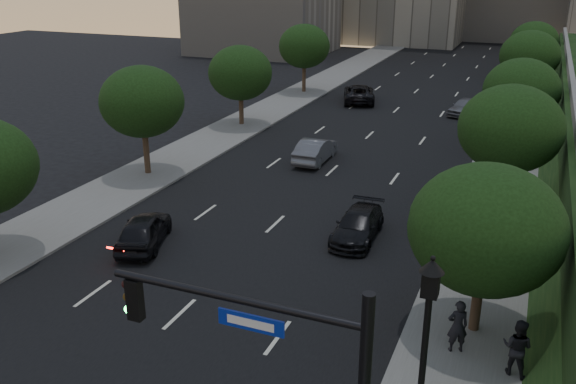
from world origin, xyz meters
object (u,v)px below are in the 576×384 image
at_px(sedan_mid_left, 315,150).
at_px(pedestrian_b, 517,347).
at_px(sedan_near_left, 144,230).
at_px(sedan_far_left, 359,93).
at_px(pedestrian_a, 458,326).
at_px(sedan_near_right, 358,225).
at_px(street_lamp, 424,357).
at_px(sedan_far_right, 465,107).
at_px(pedestrian_c, 493,222).

distance_m(sedan_mid_left, pedestrian_b, 22.91).
relative_size(sedan_near_left, sedan_far_left, 0.76).
height_order(sedan_near_left, pedestrian_a, pedestrian_a).
bearing_deg(pedestrian_b, sedan_mid_left, -38.33).
relative_size(sedan_near_right, pedestrian_b, 2.39).
xyz_separation_m(sedan_near_left, sedan_near_right, (8.94, 4.47, -0.09)).
xyz_separation_m(street_lamp, sedan_far_right, (-3.66, 39.32, -1.91)).
distance_m(sedan_near_right, pedestrian_b, 11.06).
height_order(sedan_near_left, pedestrian_b, pedestrian_b).
bearing_deg(sedan_far_right, sedan_mid_left, -97.79).
relative_size(sedan_near_left, pedestrian_c, 2.64).
relative_size(sedan_far_left, pedestrian_c, 3.48).
distance_m(street_lamp, pedestrian_a, 4.58).
height_order(sedan_far_right, pedestrian_b, pedestrian_b).
xyz_separation_m(sedan_far_right, pedestrian_c, (4.42, -25.32, 0.27)).
relative_size(street_lamp, pedestrian_b, 2.91).
xyz_separation_m(sedan_near_left, pedestrian_a, (14.55, -3.12, 0.34)).
distance_m(sedan_far_left, pedestrian_b, 40.30).
distance_m(sedan_near_right, sedan_far_right, 27.47).
distance_m(sedan_near_left, pedestrian_a, 14.88).
xyz_separation_m(street_lamp, sedan_mid_left, (-11.08, 22.35, -1.85)).
xyz_separation_m(sedan_near_left, pedestrian_b, (16.44, -3.64, 0.35)).
bearing_deg(sedan_near_left, pedestrian_b, 148.39).
distance_m(sedan_far_left, sedan_far_right, 9.92).
distance_m(sedan_mid_left, sedan_far_left, 18.65).
xyz_separation_m(street_lamp, pedestrian_c, (0.76, 14.00, -1.64)).
bearing_deg(pedestrian_b, sedan_far_left, -51.09).
relative_size(sedan_far_left, pedestrian_a, 3.10).
relative_size(street_lamp, sedan_near_left, 1.26).
bearing_deg(street_lamp, sedan_far_left, 108.24).
height_order(street_lamp, pedestrian_a, street_lamp).
bearing_deg(pedestrian_c, sedan_near_right, -10.15).
xyz_separation_m(sedan_far_left, pedestrian_a, (13.90, -36.55, 0.28)).
distance_m(street_lamp, pedestrian_b, 4.69).
relative_size(sedan_mid_left, pedestrian_c, 2.80).
bearing_deg(sedan_far_right, pedestrian_a, -67.51).
bearing_deg(pedestrian_c, sedan_far_right, -109.83).
bearing_deg(sedan_near_right, pedestrian_a, -55.58).
distance_m(sedan_near_left, sedan_far_right, 33.57).
bearing_deg(sedan_far_right, pedestrian_b, -64.62).
xyz_separation_m(sedan_near_right, pedestrian_b, (7.50, -8.12, 0.45)).
xyz_separation_m(sedan_far_left, sedan_far_right, (9.80, -1.53, -0.09)).
distance_m(sedan_far_right, pedestrian_a, 35.26).
bearing_deg(pedestrian_a, pedestrian_b, 139.54).
bearing_deg(street_lamp, sedan_near_left, 152.27).
distance_m(sedan_far_left, pedestrian_a, 39.11).
bearing_deg(sedan_near_left, sedan_near_right, -172.52).
bearing_deg(pedestrian_a, street_lamp, 59.24).
distance_m(pedestrian_b, pedestrian_c, 10.35).
relative_size(sedan_far_left, pedestrian_b, 3.05).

